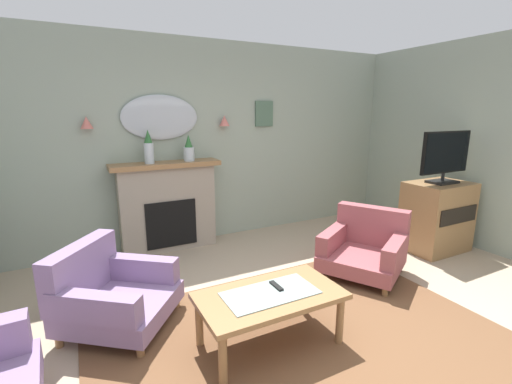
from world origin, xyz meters
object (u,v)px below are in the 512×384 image
Objects in this scene: tv_remote at (276,286)px; tv_flatscreen at (446,156)px; wall_mirror at (160,117)px; fireplace at (168,207)px; wall_sconce_right at (224,121)px; framed_picture at (264,114)px; mantel_vase_right at (149,148)px; armchair_near_fireplace at (365,246)px; wall_sconce_left at (86,123)px; coffee_table at (270,300)px; tv_cabinet at (437,217)px; armchair_beside_couch at (110,292)px; mantel_vase_centre at (189,150)px.

tv_remote is 2.98m from tv_flatscreen.
wall_mirror is 1.14× the size of tv_flatscreen.
wall_sconce_right is at bearing 6.16° from fireplace.
framed_picture reaches higher than fireplace.
mantel_vase_right is 1.15× the size of framed_picture.
wall_mirror is at bearing 133.90° from armchair_near_fireplace.
wall_sconce_left is 1.70m from wall_sconce_right.
tv_remote reaches higher than coffee_table.
wall_mirror is 0.85m from wall_sconce_left.
wall_sconce_left reaches higher than armchair_near_fireplace.
wall_mirror is at bearing 176.63° from wall_sconce_right.
wall_sconce_right reaches higher than fireplace.
framed_picture reaches higher than wall_sconce_right.
coffee_table is at bearing -166.54° from tv_cabinet.
fireplace is 2.29m from tv_remote.
fireplace is 3.50m from tv_cabinet.
tv_remote is at bearing -167.22° from tv_cabinet.
armchair_beside_couch reaches higher than coffee_table.
wall_sconce_left is 0.39× the size of framed_picture.
tv_flatscreen reaches higher than armchair_near_fireplace.
tv_flatscreen reaches higher than tv_remote.
framed_picture is at bearing 5.77° from fireplace.
tv_remote is (0.09, 0.06, 0.07)m from coffee_table.
tv_remote is at bearing -167.63° from tv_flatscreen.
mantel_vase_right reaches higher than armchair_near_fireplace.
framed_picture reaches higher than mantel_vase_centre.
wall_mirror is (-0.30, 0.17, 0.41)m from mantel_vase_centre.
fireplace is at bearing 94.90° from coffee_table.
mantel_vase_centre is at bearing -29.54° from wall_mirror.
tv_remote is 0.18× the size of tv_cabinet.
tv_cabinet is (2.89, 0.69, 0.07)m from coffee_table.
armchair_near_fireplace is (1.98, -1.68, -1.05)m from mantel_vase_right.
wall_mirror is 0.85m from wall_sconce_right.
tv_flatscreen is at bearing -2.64° from armchair_beside_couch.
armchair_beside_couch reaches higher than tv_remote.
framed_picture is (0.65, 0.06, 0.09)m from wall_sconce_right.
mantel_vase_right is 1.22× the size of mantel_vase_centre.
armchair_beside_couch is (-2.36, -1.62, -1.44)m from framed_picture.
mantel_vase_right is at bearing 99.86° from coffee_table.
wall_mirror is at bearing -179.62° from framed_picture.
fireplace is 1.38m from wall_sconce_right.
tv_cabinet is at bearing 13.46° from coffee_table.
framed_picture is at bearing 98.59° from armchair_near_fireplace.
tv_flatscreen is (2.24, -1.75, -0.41)m from wall_sconce_right.
tv_cabinet is at bearing -27.86° from fireplace.
framed_picture is (1.50, 0.15, 1.18)m from fireplace.
framed_picture is (1.50, 0.01, 0.04)m from wall_mirror.
coffee_table is 2.97m from tv_cabinet.
wall_sconce_left is 4.47m from tv_cabinet.
mantel_vase_right is 2.58× the size of tv_remote.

